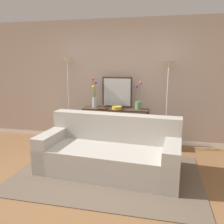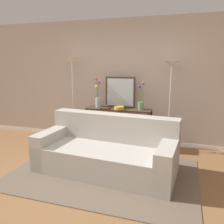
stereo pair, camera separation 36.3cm
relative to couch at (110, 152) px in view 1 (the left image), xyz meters
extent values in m
cube|color=brown|center=(-0.10, -0.71, -0.32)|extent=(16.00, 16.00, 0.02)
cube|color=white|center=(-0.10, 1.55, -0.26)|extent=(12.00, 0.15, 0.09)
cube|color=#B29E8E|center=(-0.10, 1.55, 1.05)|extent=(12.00, 0.14, 2.54)
cube|color=brown|center=(0.00, -0.17, -0.30)|extent=(2.87, 1.90, 0.01)
cube|color=#ADA89E|center=(0.00, -0.07, -0.10)|extent=(2.27, 1.14, 0.42)
cube|color=#ADA89E|center=(0.02, 0.29, 0.34)|extent=(2.22, 0.42, 0.46)
cube|color=#ADA89E|center=(-0.99, 0.01, -0.01)|extent=(0.31, 0.99, 0.60)
cube|color=#ADA89E|center=(0.98, -0.14, -0.01)|extent=(0.31, 0.99, 0.60)
cube|color=#473323|center=(-0.14, 1.15, 0.48)|extent=(1.35, 0.33, 0.03)
cube|color=#473323|center=(-0.14, 1.15, -0.16)|extent=(1.25, 0.28, 0.01)
cube|color=#473323|center=(-0.79, 1.01, 0.08)|extent=(0.05, 0.05, 0.78)
cube|color=#473323|center=(0.51, 1.01, 0.08)|extent=(0.05, 0.05, 0.78)
cube|color=#473323|center=(-0.79, 1.29, 0.08)|extent=(0.05, 0.05, 0.78)
cube|color=#473323|center=(0.51, 1.29, 0.08)|extent=(0.05, 0.05, 0.78)
cylinder|color=silver|center=(-1.18, 1.17, -0.30)|extent=(0.26, 0.26, 0.02)
cylinder|color=silver|center=(-1.18, 1.17, 0.57)|extent=(0.02, 0.02, 1.71)
cone|color=silver|center=(-1.18, 1.17, 1.47)|extent=(0.28, 0.28, 0.10)
cylinder|color=silver|center=(0.88, 1.17, -0.30)|extent=(0.26, 0.26, 0.02)
cylinder|color=silver|center=(0.88, 1.17, 0.53)|extent=(0.02, 0.02, 1.63)
cone|color=silver|center=(0.88, 1.17, 1.40)|extent=(0.28, 0.28, 0.10)
cube|color=#473323|center=(-0.14, 1.28, 0.82)|extent=(0.63, 0.02, 0.64)
cube|color=silver|center=(-0.14, 1.27, 0.82)|extent=(0.56, 0.01, 0.57)
cylinder|color=silver|center=(-0.59, 1.16, 0.60)|extent=(0.10, 0.10, 0.21)
cylinder|color=#3D7538|center=(-0.60, 1.14, 0.90)|extent=(0.02, 0.02, 0.39)
sphere|color=#E35845|center=(-0.62, 1.13, 1.10)|extent=(0.06, 0.06, 0.06)
cylinder|color=#3D7538|center=(-0.61, 1.15, 0.85)|extent=(0.03, 0.04, 0.30)
sphere|color=#C92071|center=(-0.62, 1.13, 1.00)|extent=(0.05, 0.05, 0.05)
cylinder|color=#3D7538|center=(-0.60, 1.14, 0.85)|extent=(0.03, 0.02, 0.29)
sphere|color=gold|center=(-0.61, 1.13, 1.00)|extent=(0.05, 0.05, 0.05)
cylinder|color=#3D7538|center=(-0.58, 1.16, 0.86)|extent=(0.01, 0.03, 0.31)
sphere|color=#6229DB|center=(-0.56, 1.16, 1.02)|extent=(0.05, 0.05, 0.05)
cylinder|color=#3D7538|center=(-0.60, 1.14, 0.82)|extent=(0.03, 0.01, 0.23)
sphere|color=gold|center=(-0.60, 1.12, 0.94)|extent=(0.06, 0.06, 0.06)
cylinder|color=#669E6B|center=(0.32, 1.19, 0.57)|extent=(0.12, 0.12, 0.15)
cylinder|color=#3D7538|center=(0.34, 1.19, 0.84)|extent=(0.01, 0.04, 0.38)
sphere|color=#C78140|center=(0.36, 1.19, 1.03)|extent=(0.06, 0.06, 0.06)
cylinder|color=#3D7538|center=(0.34, 1.18, 0.84)|extent=(0.01, 0.03, 0.38)
sphere|color=#D81B76|center=(0.36, 1.18, 1.02)|extent=(0.05, 0.05, 0.05)
cylinder|color=#3D7538|center=(0.30, 1.18, 0.80)|extent=(0.01, 0.03, 0.31)
sphere|color=#6121E8|center=(0.28, 1.18, 0.96)|extent=(0.05, 0.05, 0.05)
cylinder|color=gold|center=(-0.10, 1.05, 0.52)|extent=(0.20, 0.20, 0.06)
torus|color=gold|center=(-0.10, 1.05, 0.56)|extent=(0.20, 0.20, 0.01)
cube|color=navy|center=(-0.39, 1.06, 0.50)|extent=(0.20, 0.16, 0.02)
cube|color=gold|center=(-0.39, 1.05, 0.52)|extent=(0.18, 0.15, 0.02)
cube|color=maroon|center=(-0.39, 1.05, 0.54)|extent=(0.16, 0.13, 0.02)
cube|color=#2D2D33|center=(-0.40, 1.05, 0.56)|extent=(0.16, 0.13, 0.02)
cube|color=silver|center=(-0.66, 1.15, -0.25)|extent=(0.06, 0.16, 0.12)
cube|color=gold|center=(-0.60, 1.15, -0.26)|extent=(0.06, 0.17, 0.10)
cube|color=#B77F33|center=(-0.55, 1.15, -0.25)|extent=(0.04, 0.18, 0.12)
cube|color=#6B3360|center=(-0.50, 1.15, -0.25)|extent=(0.04, 0.16, 0.12)
cube|color=maroon|center=(-0.46, 1.15, -0.24)|extent=(0.04, 0.17, 0.13)
cube|color=navy|center=(-0.41, 1.15, -0.25)|extent=(0.06, 0.16, 0.12)
camera|label=1|loc=(0.81, -3.46, 1.42)|focal=37.22mm
camera|label=2|loc=(1.16, -3.36, 1.42)|focal=37.22mm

